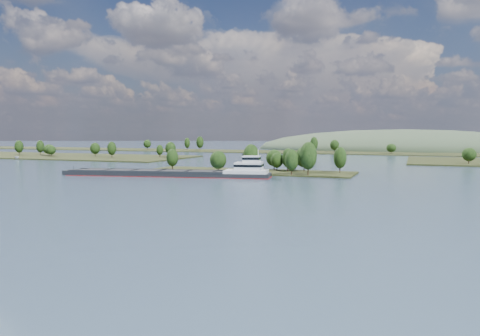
% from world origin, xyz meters
% --- Properties ---
extents(ground, '(1800.00, 1800.00, 0.00)m').
position_xyz_m(ground, '(0.00, 120.00, 0.00)').
color(ground, '#334659').
rests_on(ground, ground).
extents(tree_island, '(100.00, 32.68, 15.60)m').
position_xyz_m(tree_island, '(7.81, 178.82, 4.11)').
color(tree_island, black).
rests_on(tree_island, ground).
extents(left_bank, '(300.00, 80.00, 13.28)m').
position_xyz_m(left_bank, '(-228.41, 260.14, 0.87)').
color(left_bank, black).
rests_on(left_bank, ground).
extents(back_shoreline, '(900.00, 60.00, 15.54)m').
position_xyz_m(back_shoreline, '(8.78, 399.76, 0.71)').
color(back_shoreline, black).
rests_on(back_shoreline, ground).
extents(hill_west, '(320.00, 160.00, 44.00)m').
position_xyz_m(hill_west, '(60.00, 500.00, 0.00)').
color(hill_west, '#354630').
rests_on(hill_west, ground).
extents(cargo_barge, '(92.83, 27.41, 12.49)m').
position_xyz_m(cargo_barge, '(-20.76, 149.93, 1.57)').
color(cargo_barge, black).
rests_on(cargo_barge, ground).
extents(motorboat, '(6.53, 5.05, 2.39)m').
position_xyz_m(motorboat, '(-186.93, 221.24, 1.19)').
color(motorboat, silver).
rests_on(motorboat, ground).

